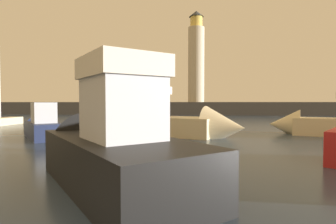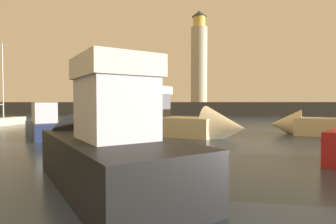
% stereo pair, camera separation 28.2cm
% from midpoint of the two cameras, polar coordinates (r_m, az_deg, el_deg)
% --- Properties ---
extents(ground_plane, '(220.00, 220.00, 0.00)m').
position_cam_midpoint_polar(ground_plane, '(26.86, -2.32, -2.86)').
color(ground_plane, '#2D3D51').
extents(breakwater, '(77.64, 5.76, 2.37)m').
position_cam_midpoint_polar(breakwater, '(51.61, 1.21, 0.78)').
color(breakwater, '#423F3D').
rests_on(breakwater, ground_plane).
extents(lighthouse, '(3.03, 3.03, 17.06)m').
position_cam_midpoint_polar(lighthouse, '(52.14, 5.79, 11.00)').
color(lighthouse, beige).
rests_on(lighthouse, breakwater).
extents(motorboat_1, '(9.70, 6.12, 4.10)m').
position_cam_midpoint_polar(motorboat_1, '(18.65, 1.81, -1.83)').
color(motorboat_1, beige).
rests_on(motorboat_1, ground_plane).
extents(motorboat_2, '(8.05, 4.97, 3.48)m').
position_cam_midpoint_polar(motorboat_2, '(21.69, 30.46, -1.69)').
color(motorboat_2, beige).
rests_on(motorboat_2, ground_plane).
extents(motorboat_4, '(4.90, 5.50, 2.51)m').
position_cam_midpoint_polar(motorboat_4, '(19.84, -25.55, -2.66)').
color(motorboat_4, '#1E284C').
rests_on(motorboat_4, ground_plane).
extents(motorboat_5, '(6.89, 7.77, 3.88)m').
position_cam_midpoint_polar(motorboat_5, '(8.48, -14.68, -6.76)').
color(motorboat_5, black).
rests_on(motorboat_5, ground_plane).
extents(mooring_buoy, '(1.00, 1.00, 1.00)m').
position_cam_midpoint_polar(mooring_buoy, '(13.50, -21.56, -5.69)').
color(mooring_buoy, red).
rests_on(mooring_buoy, ground_plane).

